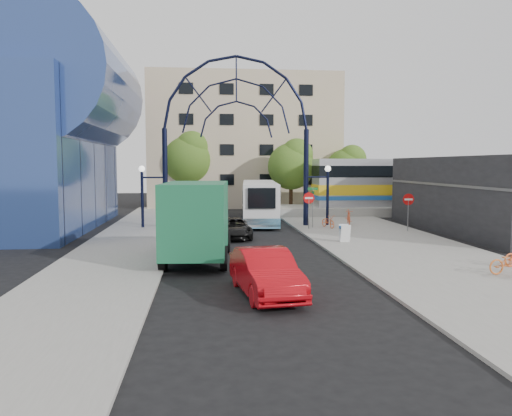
{
  "coord_description": "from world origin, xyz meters",
  "views": [
    {
      "loc": [
        -2.26,
        -21.32,
        4.46
      ],
      "look_at": [
        0.56,
        6.0,
        2.09
      ],
      "focal_mm": 35.0,
      "sensor_mm": 36.0,
      "label": 1
    }
  ],
  "objects": [
    {
      "name": "city_bus",
      "position": [
        2.0,
        17.3,
        1.64
      ],
      "size": [
        3.48,
        11.61,
        3.14
      ],
      "rotation": [
        0.0,
        0.0,
        -0.08
      ],
      "color": "silver",
      "rests_on": "ground"
    },
    {
      "name": "apartment_block",
      "position": [
        2.0,
        34.97,
        7.0
      ],
      "size": [
        20.0,
        12.1,
        14.0
      ],
      "color": "#C5B489",
      "rests_on": "ground"
    },
    {
      "name": "gateway_arch",
      "position": [
        0.0,
        14.0,
        8.56
      ],
      "size": [
        13.64,
        0.44,
        12.1
      ],
      "color": "black",
      "rests_on": "ground"
    },
    {
      "name": "bike_near_b",
      "position": [
        8.2,
        14.0,
        0.67
      ],
      "size": [
        0.84,
        1.88,
        1.09
      ],
      "primitive_type": "imported",
      "rotation": [
        0.0,
        0.0,
        -0.19
      ],
      "color": "#DB532B",
      "rests_on": "sidewalk_east"
    },
    {
      "name": "transit_hall",
      "position": [
        -15.3,
        15.0,
        6.7
      ],
      "size": [
        16.5,
        18.0,
        14.5
      ],
      "color": "navy",
      "rests_on": "ground"
    },
    {
      "name": "tree_north_a",
      "position": [
        6.12,
        25.93,
        4.61
      ],
      "size": [
        4.48,
        4.48,
        7.0
      ],
      "color": "#382314",
      "rests_on": "ground"
    },
    {
      "name": "train_platform",
      "position": [
        20.0,
        22.0,
        0.4
      ],
      "size": [
        32.0,
        5.0,
        0.8
      ],
      "primitive_type": "cube",
      "color": "gray",
      "rests_on": "ground"
    },
    {
      "name": "sidewalk_east",
      "position": [
        8.0,
        4.0,
        0.06
      ],
      "size": [
        8.0,
        56.0,
        0.12
      ],
      "primitive_type": "cube",
      "color": "gray",
      "rests_on": "ground"
    },
    {
      "name": "bike_far_a",
      "position": [
        9.83,
        -2.86,
        0.61
      ],
      "size": [
        1.93,
        0.84,
        0.98
      ],
      "primitive_type": "imported",
      "rotation": [
        0.0,
        0.0,
        1.67
      ],
      "color": "orange",
      "rests_on": "sidewalk_east"
    },
    {
      "name": "bike_near_a",
      "position": [
        6.27,
        12.42,
        0.56
      ],
      "size": [
        1.01,
        1.75,
        0.87
      ],
      "primitive_type": "imported",
      "rotation": [
        0.0,
        0.0,
        0.27
      ],
      "color": "orange",
      "rests_on": "sidewalk_east"
    },
    {
      "name": "commercial_block_east",
      "position": [
        16.0,
        10.0,
        2.5
      ],
      "size": [
        6.0,
        16.0,
        5.0
      ],
      "primitive_type": "cube",
      "color": "black",
      "rests_on": "ground"
    },
    {
      "name": "train_car",
      "position": [
        20.0,
        22.0,
        2.9
      ],
      "size": [
        25.1,
        3.05,
        4.2
      ],
      "color": "#B7B7BC",
      "rests_on": "train_platform"
    },
    {
      "name": "stop_sign",
      "position": [
        4.8,
        12.0,
        1.99
      ],
      "size": [
        0.8,
        0.07,
        2.5
      ],
      "color": "slate",
      "rests_on": "sidewalk_east"
    },
    {
      "name": "ground",
      "position": [
        0.0,
        0.0,
        0.0
      ],
      "size": [
        120.0,
        120.0,
        0.0
      ],
      "primitive_type": "plane",
      "color": "black",
      "rests_on": "ground"
    },
    {
      "name": "tree_north_c",
      "position": [
        12.12,
        27.93,
        4.28
      ],
      "size": [
        4.16,
        4.16,
        6.5
      ],
      "color": "#382314",
      "rests_on": "ground"
    },
    {
      "name": "sandwich_board",
      "position": [
        5.6,
        5.98,
        0.74
      ],
      "size": [
        0.55,
        0.61,
        0.99
      ],
      "color": "white",
      "rests_on": "sidewalk_east"
    },
    {
      "name": "green_truck",
      "position": [
        -2.58,
        1.88,
        1.84
      ],
      "size": [
        3.27,
        7.48,
        3.68
      ],
      "rotation": [
        0.0,
        0.0,
        -0.08
      ],
      "color": "black",
      "rests_on": "ground"
    },
    {
      "name": "plaza_west",
      "position": [
        -6.5,
        6.0,
        0.06
      ],
      "size": [
        5.0,
        50.0,
        0.12
      ],
      "primitive_type": "cube",
      "color": "gray",
      "rests_on": "ground"
    },
    {
      "name": "street_name_sign",
      "position": [
        5.2,
        12.6,
        2.13
      ],
      "size": [
        0.7,
        0.7,
        2.8
      ],
      "color": "slate",
      "rests_on": "sidewalk_east"
    },
    {
      "name": "do_not_enter_sign",
      "position": [
        11.0,
        10.0,
        1.98
      ],
      "size": [
        0.76,
        0.07,
        2.48
      ],
      "color": "slate",
      "rests_on": "sidewalk_east"
    },
    {
      "name": "red_sedan",
      "position": [
        -0.21,
        -4.63,
        0.79
      ],
      "size": [
        2.31,
        4.97,
        1.58
      ],
      "primitive_type": "imported",
      "rotation": [
        0.0,
        0.0,
        0.14
      ],
      "color": "#B80B13",
      "rests_on": "ground"
    },
    {
      "name": "tree_north_b",
      "position": [
        -3.88,
        29.93,
        5.27
      ],
      "size": [
        5.12,
        5.12,
        8.0
      ],
      "color": "#382314",
      "rests_on": "ground"
    },
    {
      "name": "black_suv",
      "position": [
        -0.55,
        8.91,
        0.62
      ],
      "size": [
        2.19,
        4.51,
        1.24
      ],
      "primitive_type": "imported",
      "rotation": [
        0.0,
        0.0,
        0.03
      ],
      "color": "black",
      "rests_on": "ground"
    }
  ]
}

